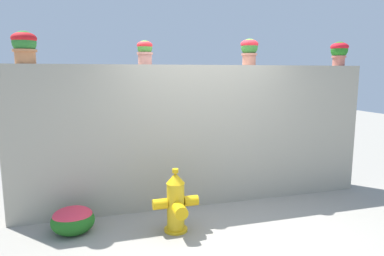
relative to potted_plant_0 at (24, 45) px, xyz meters
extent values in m
plane|color=gray|center=(2.32, -1.08, -2.32)|extent=(24.00, 24.00, 0.00)
cube|color=#9F9987|center=(2.32, 0.03, -1.28)|extent=(5.36, 0.37, 2.08)
cylinder|color=#C37B4B|center=(0.00, 0.00, -0.15)|extent=(0.25, 0.25, 0.18)
cylinder|color=#C37B4B|center=(0.00, 0.00, -0.07)|extent=(0.29, 0.29, 0.03)
sphere|color=#307B30|center=(0.00, 0.00, 0.03)|extent=(0.29, 0.29, 0.29)
ellipsoid|color=red|center=(0.00, 0.00, 0.08)|extent=(0.30, 0.30, 0.16)
cylinder|color=#B57263|center=(1.52, 0.02, -0.15)|extent=(0.19, 0.19, 0.17)
cylinder|color=#B57263|center=(1.52, 0.02, -0.08)|extent=(0.22, 0.22, 0.03)
sphere|color=#417D2D|center=(1.52, 0.02, -0.01)|extent=(0.21, 0.21, 0.21)
ellipsoid|color=red|center=(1.52, 0.02, 0.03)|extent=(0.22, 0.22, 0.11)
cylinder|color=#AE6953|center=(3.11, 0.04, -0.15)|extent=(0.20, 0.20, 0.18)
cylinder|color=#AE6953|center=(3.11, 0.04, -0.07)|extent=(0.24, 0.24, 0.03)
sphere|color=#326D29|center=(3.11, 0.04, 0.03)|extent=(0.25, 0.25, 0.25)
ellipsoid|color=red|center=(3.11, 0.04, 0.08)|extent=(0.27, 0.27, 0.14)
cylinder|color=#C06959|center=(4.70, -0.01, -0.16)|extent=(0.19, 0.19, 0.16)
cylinder|color=#C06959|center=(4.70, -0.01, -0.09)|extent=(0.23, 0.23, 0.03)
sphere|color=#257320|center=(4.70, -0.01, 0.02)|extent=(0.27, 0.27, 0.27)
ellipsoid|color=red|center=(4.70, -0.01, 0.07)|extent=(0.28, 0.28, 0.15)
cylinder|color=gold|center=(1.73, -0.85, -2.31)|extent=(0.30, 0.30, 0.03)
cylinder|color=gold|center=(1.73, -0.85, -2.01)|extent=(0.22, 0.22, 0.62)
cone|color=gold|center=(1.73, -0.85, -1.63)|extent=(0.23, 0.23, 0.13)
cylinder|color=gold|center=(1.73, -0.85, -1.54)|extent=(0.08, 0.08, 0.05)
cylinder|color=gold|center=(1.53, -0.85, -1.95)|extent=(0.18, 0.13, 0.13)
cylinder|color=gold|center=(1.93, -0.85, -1.95)|extent=(0.18, 0.13, 0.13)
cylinder|color=gold|center=(1.73, -1.06, -1.98)|extent=(0.16, 0.20, 0.16)
ellipsoid|color=#1F601C|center=(0.49, -0.55, -2.17)|extent=(0.53, 0.48, 0.34)
ellipsoid|color=#DB3247|center=(0.49, -0.55, -2.09)|extent=(0.48, 0.42, 0.19)
camera|label=1|loc=(0.75, -4.87, -0.34)|focal=32.45mm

